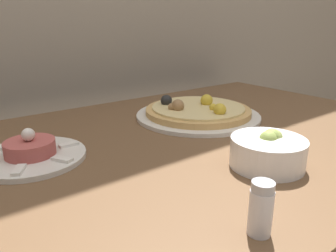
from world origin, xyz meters
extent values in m
cube|color=brown|center=(0.00, 0.40, 0.74)|extent=(1.45, 0.81, 0.03)
cylinder|color=brown|center=(0.66, 0.75, 0.36)|extent=(0.06, 0.06, 0.73)
cylinder|color=silver|center=(0.22, 0.51, 0.77)|extent=(0.34, 0.34, 0.01)
cylinder|color=tan|center=(0.22, 0.51, 0.78)|extent=(0.29, 0.29, 0.02)
cylinder|color=#E0C684|center=(0.22, 0.51, 0.79)|extent=(0.25, 0.25, 0.01)
sphere|color=black|center=(0.16, 0.58, 0.80)|extent=(0.03, 0.03, 0.03)
sphere|color=gold|center=(0.25, 0.51, 0.80)|extent=(0.03, 0.03, 0.03)
sphere|color=#997047|center=(0.15, 0.52, 0.80)|extent=(0.03, 0.03, 0.03)
sphere|color=#997047|center=(0.14, 0.53, 0.80)|extent=(0.02, 0.02, 0.02)
sphere|color=gold|center=(0.21, 0.42, 0.80)|extent=(0.03, 0.03, 0.03)
sphere|color=gold|center=(0.23, 0.46, 0.80)|extent=(0.02, 0.02, 0.02)
cylinder|color=silver|center=(-0.23, 0.49, 0.77)|extent=(0.21, 0.21, 0.01)
cylinder|color=#B2514C|center=(-0.23, 0.49, 0.79)|extent=(0.09, 0.09, 0.03)
sphere|color=silver|center=(-0.23, 0.49, 0.81)|extent=(0.02, 0.02, 0.02)
cube|color=white|center=(-0.16, 0.49, 0.77)|extent=(0.04, 0.02, 0.01)
cube|color=white|center=(-0.20, 0.55, 0.77)|extent=(0.03, 0.04, 0.01)
cube|color=white|center=(-0.27, 0.55, 0.77)|extent=(0.03, 0.04, 0.01)
cube|color=white|center=(-0.27, 0.42, 0.77)|extent=(0.03, 0.04, 0.01)
cube|color=white|center=(-0.20, 0.42, 0.77)|extent=(0.03, 0.04, 0.01)
cylinder|color=white|center=(0.10, 0.19, 0.79)|extent=(0.14, 0.14, 0.05)
sphere|color=#A3B25B|center=(0.12, 0.20, 0.81)|extent=(0.03, 0.03, 0.03)
sphere|color=#8EA34C|center=(0.12, 0.20, 0.81)|extent=(0.03, 0.03, 0.03)
sphere|color=#8EA34C|center=(0.11, 0.20, 0.81)|extent=(0.03, 0.03, 0.03)
cylinder|color=silver|center=(-0.07, 0.07, 0.79)|extent=(0.03, 0.03, 0.06)
cylinder|color=#B2B2B7|center=(-0.07, 0.07, 0.83)|extent=(0.03, 0.03, 0.01)
camera|label=1|loc=(-0.38, -0.14, 1.02)|focal=35.00mm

